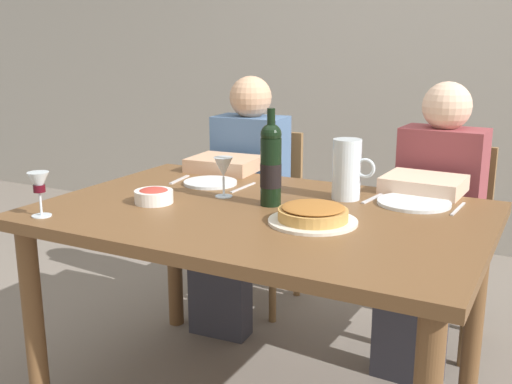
# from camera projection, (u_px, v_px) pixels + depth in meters

# --- Properties ---
(back_wall) EXTENTS (8.00, 0.10, 2.80)m
(back_wall) POSITION_uv_depth(u_px,v_px,m) (421.00, 28.00, 3.79)
(back_wall) COLOR #B2ADA3
(back_wall) RESTS_ON ground
(dining_table) EXTENTS (1.50, 1.00, 0.76)m
(dining_table) POSITION_uv_depth(u_px,v_px,m) (261.00, 235.00, 2.08)
(dining_table) COLOR brown
(dining_table) RESTS_ON ground
(wine_bottle) EXTENTS (0.07, 0.07, 0.34)m
(wine_bottle) POSITION_uv_depth(u_px,v_px,m) (271.00, 165.00, 2.07)
(wine_bottle) COLOR black
(wine_bottle) RESTS_ON dining_table
(water_pitcher) EXTENTS (0.16, 0.10, 0.22)m
(water_pitcher) POSITION_uv_depth(u_px,v_px,m) (347.00, 173.00, 2.17)
(water_pitcher) COLOR silver
(water_pitcher) RESTS_ON dining_table
(baked_tart) EXTENTS (0.28, 0.28, 0.06)m
(baked_tart) POSITION_uv_depth(u_px,v_px,m) (313.00, 214.00, 1.89)
(baked_tart) COLOR silver
(baked_tart) RESTS_ON dining_table
(salad_bowl) EXTENTS (0.14, 0.14, 0.05)m
(salad_bowl) POSITION_uv_depth(u_px,v_px,m) (154.00, 195.00, 2.13)
(salad_bowl) COLOR white
(salad_bowl) RESTS_ON dining_table
(wine_glass_left_diner) EXTENTS (0.07, 0.07, 0.15)m
(wine_glass_left_diner) POSITION_uv_depth(u_px,v_px,m) (223.00, 168.00, 2.19)
(wine_glass_left_diner) COLOR silver
(wine_glass_left_diner) RESTS_ON dining_table
(wine_glass_right_diner) EXTENTS (0.07, 0.07, 0.15)m
(wine_glass_right_diner) POSITION_uv_depth(u_px,v_px,m) (39.00, 185.00, 1.95)
(wine_glass_right_diner) COLOR silver
(wine_glass_right_diner) RESTS_ON dining_table
(dinner_plate_left_setting) EXTENTS (0.26, 0.26, 0.01)m
(dinner_plate_left_setting) POSITION_uv_depth(u_px,v_px,m) (414.00, 203.00, 2.12)
(dinner_plate_left_setting) COLOR silver
(dinner_plate_left_setting) RESTS_ON dining_table
(dinner_plate_right_setting) EXTENTS (0.21, 0.21, 0.01)m
(dinner_plate_right_setting) POSITION_uv_depth(u_px,v_px,m) (210.00, 183.00, 2.42)
(dinner_plate_right_setting) COLOR silver
(dinner_plate_right_setting) RESTS_ON dining_table
(fork_left_setting) EXTENTS (0.04, 0.16, 0.00)m
(fork_left_setting) POSITION_uv_depth(u_px,v_px,m) (372.00, 199.00, 2.18)
(fork_left_setting) COLOR silver
(fork_left_setting) RESTS_ON dining_table
(knife_left_setting) EXTENTS (0.02, 0.18, 0.00)m
(knife_left_setting) POSITION_uv_depth(u_px,v_px,m) (458.00, 209.00, 2.05)
(knife_left_setting) COLOR silver
(knife_left_setting) RESTS_ON dining_table
(knife_right_setting) EXTENTS (0.01, 0.18, 0.00)m
(knife_right_setting) POSITION_uv_depth(u_px,v_px,m) (243.00, 188.00, 2.35)
(knife_right_setting) COLOR silver
(knife_right_setting) RESTS_ON dining_table
(spoon_right_setting) EXTENTS (0.04, 0.16, 0.00)m
(spoon_right_setting) POSITION_uv_depth(u_px,v_px,m) (180.00, 180.00, 2.48)
(spoon_right_setting) COLOR silver
(spoon_right_setting) RESTS_ON dining_table
(chair_left) EXTENTS (0.42, 0.42, 0.87)m
(chair_left) POSITION_uv_depth(u_px,v_px,m) (261.00, 206.00, 3.09)
(chair_left) COLOR olive
(chair_left) RESTS_ON ground
(diner_left) EXTENTS (0.35, 0.52, 1.16)m
(diner_left) POSITION_uv_depth(u_px,v_px,m) (241.00, 194.00, 2.85)
(diner_left) COLOR #4C6B93
(diner_left) RESTS_ON ground
(chair_right) EXTENTS (0.42, 0.42, 0.87)m
(chair_right) POSITION_uv_depth(u_px,v_px,m) (443.00, 230.00, 2.69)
(chair_right) COLOR olive
(chair_right) RESTS_ON ground
(diner_right) EXTENTS (0.35, 0.51, 1.16)m
(diner_right) POSITION_uv_depth(u_px,v_px,m) (432.00, 218.00, 2.46)
(diner_right) COLOR #8E3D42
(diner_right) RESTS_ON ground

